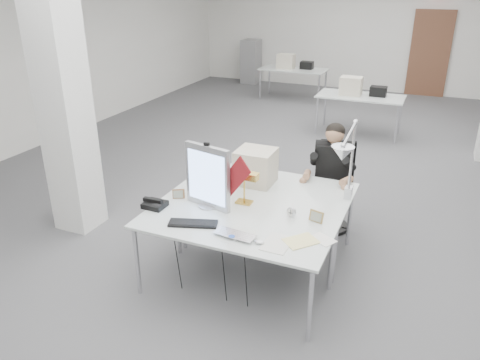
% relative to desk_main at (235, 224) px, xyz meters
% --- Properties ---
extents(room_shell, '(10.04, 14.04, 3.24)m').
position_rel_desk_main_xyz_m(room_shell, '(0.04, 2.63, 0.95)').
color(room_shell, '#4E4E50').
rests_on(room_shell, ground).
extents(desk_main, '(1.80, 0.90, 0.02)m').
position_rel_desk_main_xyz_m(desk_main, '(0.00, 0.00, 0.00)').
color(desk_main, silver).
rests_on(desk_main, room_shell).
extents(desk_second, '(1.80, 0.90, 0.02)m').
position_rel_desk_main_xyz_m(desk_second, '(0.00, 0.90, 0.00)').
color(desk_second, silver).
rests_on(desk_second, room_shell).
extents(bg_desk_a, '(1.60, 0.80, 0.02)m').
position_rel_desk_main_xyz_m(bg_desk_a, '(0.20, 5.50, 0.00)').
color(bg_desk_a, silver).
rests_on(bg_desk_a, room_shell).
extents(bg_desk_b, '(1.60, 0.80, 0.02)m').
position_rel_desk_main_xyz_m(bg_desk_b, '(-1.80, 7.70, 0.00)').
color(bg_desk_b, silver).
rests_on(bg_desk_b, room_shell).
extents(filing_cabinet, '(0.45, 0.55, 1.20)m').
position_rel_desk_main_xyz_m(filing_cabinet, '(-3.50, 9.15, -0.14)').
color(filing_cabinet, gray).
rests_on(filing_cabinet, room_shell).
extents(office_chair, '(0.60, 0.60, 1.04)m').
position_rel_desk_main_xyz_m(office_chair, '(0.55, 1.60, -0.22)').
color(office_chair, black).
rests_on(office_chair, room_shell).
extents(seated_person, '(0.53, 0.62, 0.82)m').
position_rel_desk_main_xyz_m(seated_person, '(0.55, 1.55, 0.16)').
color(seated_person, black).
rests_on(seated_person, office_chair).
extents(monitor, '(0.51, 0.16, 0.63)m').
position_rel_desk_main_xyz_m(monitor, '(-0.38, 0.22, 0.33)').
color(monitor, '#ABABB0').
rests_on(monitor, desk_main).
extents(pennant, '(0.39, 0.18, 0.46)m').
position_rel_desk_main_xyz_m(pennant, '(-0.07, 0.18, 0.39)').
color(pennant, maroon).
rests_on(pennant, monitor).
extents(keyboard, '(0.47, 0.28, 0.02)m').
position_rel_desk_main_xyz_m(keyboard, '(-0.34, -0.17, 0.02)').
color(keyboard, black).
rests_on(keyboard, desk_main).
extents(laptop, '(0.39, 0.27, 0.03)m').
position_rel_desk_main_xyz_m(laptop, '(0.09, -0.27, 0.03)').
color(laptop, silver).
rests_on(laptop, desk_main).
extents(mouse, '(0.09, 0.07, 0.03)m').
position_rel_desk_main_xyz_m(mouse, '(0.33, -0.25, 0.03)').
color(mouse, silver).
rests_on(mouse, desk_main).
extents(bankers_lamp, '(0.27, 0.13, 0.30)m').
position_rel_desk_main_xyz_m(bankers_lamp, '(-0.08, 0.42, 0.16)').
color(bankers_lamp, gold).
rests_on(bankers_lamp, desk_main).
extents(desk_phone, '(0.21, 0.19, 0.05)m').
position_rel_desk_main_xyz_m(desk_phone, '(-0.85, -0.01, 0.04)').
color(desk_phone, black).
rests_on(desk_phone, desk_main).
extents(picture_frame_left, '(0.12, 0.09, 0.10)m').
position_rel_desk_main_xyz_m(picture_frame_left, '(-0.74, 0.26, 0.06)').
color(picture_frame_left, '#92623F').
rests_on(picture_frame_left, desk_main).
extents(picture_frame_right, '(0.14, 0.07, 0.11)m').
position_rel_desk_main_xyz_m(picture_frame_right, '(0.68, 0.32, 0.07)').
color(picture_frame_right, '#A48246').
rests_on(picture_frame_right, desk_main).
extents(desk_clock, '(0.10, 0.05, 0.09)m').
position_rel_desk_main_xyz_m(desk_clock, '(0.44, 0.33, 0.06)').
color(desk_clock, silver).
rests_on(desk_clock, desk_main).
extents(paper_stack_a, '(0.23, 0.32, 0.01)m').
position_rel_desk_main_xyz_m(paper_stack_a, '(0.48, -0.19, 0.02)').
color(paper_stack_a, silver).
rests_on(paper_stack_a, desk_main).
extents(paper_stack_b, '(0.33, 0.34, 0.01)m').
position_rel_desk_main_xyz_m(paper_stack_b, '(0.65, -0.08, 0.02)').
color(paper_stack_b, '#EFE08E').
rests_on(paper_stack_b, desk_main).
extents(paper_stack_c, '(0.26, 0.23, 0.01)m').
position_rel_desk_main_xyz_m(paper_stack_c, '(0.81, 0.03, 0.02)').
color(paper_stack_c, white).
rests_on(paper_stack_c, desk_main).
extents(beige_monitor, '(0.40, 0.38, 0.38)m').
position_rel_desk_main_xyz_m(beige_monitor, '(-0.16, 0.93, 0.20)').
color(beige_monitor, '#BFB59E').
rests_on(beige_monitor, desk_second).
extents(architect_lamp, '(0.44, 0.77, 0.93)m').
position_rel_desk_main_xyz_m(architect_lamp, '(0.85, 0.69, 0.48)').
color(architect_lamp, '#BCBDC1').
rests_on(architect_lamp, desk_second).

